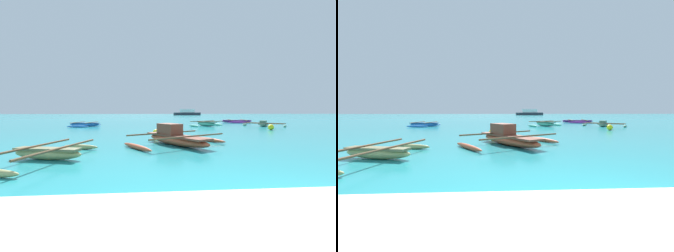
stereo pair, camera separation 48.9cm
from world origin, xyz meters
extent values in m
plane|color=teal|center=(0.00, 0.00, 0.00)|extent=(240.00, 240.00, 0.00)
ellipsoid|color=tan|center=(-5.80, 4.50, 0.19)|extent=(2.35, 1.00, 0.37)
cube|color=#686743|center=(-5.80, 4.50, 0.33)|extent=(2.17, 0.94, 0.08)
cylinder|color=brown|center=(-5.30, 4.37, 0.39)|extent=(0.99, 3.77, 0.07)
cylinder|color=brown|center=(-6.31, 4.62, 0.39)|extent=(0.99, 3.77, 0.07)
ellipsoid|color=tan|center=(-5.34, 6.37, 0.10)|extent=(1.48, 0.55, 0.20)
ellipsoid|color=purple|center=(9.23, 26.52, 0.17)|extent=(4.11, 1.57, 0.34)
cube|color=#552660|center=(9.23, 26.52, 0.30)|extent=(3.79, 1.48, 0.08)
cylinder|color=brown|center=(10.12, 26.35, 0.36)|extent=(0.79, 3.87, 0.07)
cylinder|color=brown|center=(8.34, 26.68, 0.36)|extent=(0.79, 3.87, 0.07)
ellipsoid|color=purple|center=(9.59, 28.45, 0.10)|extent=(2.96, 0.74, 0.20)
ellipsoid|color=purple|center=(8.87, 24.59, 0.10)|extent=(2.96, 0.74, 0.20)
ellipsoid|color=#B44D2F|center=(-1.36, 7.21, 0.23)|extent=(2.84, 3.99, 0.45)
cube|color=brown|center=(-1.36, 7.21, 0.41)|extent=(2.64, 3.68, 0.08)
cube|color=brown|center=(-1.62, 7.66, 0.70)|extent=(1.21, 1.36, 0.50)
cylinder|color=brown|center=(-0.88, 6.41, 0.47)|extent=(3.50, 2.13, 0.07)
cylinder|color=brown|center=(-1.83, 8.01, 0.47)|extent=(3.50, 2.13, 0.07)
ellipsoid|color=#B44D2F|center=(0.38, 8.25, 0.10)|extent=(1.35, 2.09, 0.20)
ellipsoid|color=#B44D2F|center=(-3.09, 6.18, 0.10)|extent=(1.35, 2.09, 0.20)
ellipsoid|color=#5AC4A3|center=(3.29, 19.70, 0.23)|extent=(1.91, 2.50, 0.46)
cube|color=#3E7866|center=(3.29, 19.70, 0.42)|extent=(1.78, 2.31, 0.08)
cylinder|color=brown|center=(3.58, 19.22, 0.48)|extent=(2.99, 1.82, 0.07)
cylinder|color=brown|center=(3.01, 20.17, 0.48)|extent=(2.99, 1.82, 0.07)
ellipsoid|color=#5AC4A3|center=(4.77, 20.58, 0.10)|extent=(0.87, 1.27, 0.20)
ellipsoid|color=#5AC4A3|center=(1.82, 18.81, 0.10)|extent=(0.87, 1.27, 0.20)
ellipsoid|color=#2E79D4|center=(-8.99, 20.23, 0.19)|extent=(3.21, 1.20, 0.38)
cube|color=#264F81|center=(-8.99, 20.23, 0.34)|extent=(2.96, 1.12, 0.08)
cylinder|color=brown|center=(-8.29, 20.09, 0.40)|extent=(0.63, 2.78, 0.07)
cylinder|color=brown|center=(-9.69, 20.37, 0.40)|extent=(0.63, 2.78, 0.07)
ellipsoid|color=#2E79D4|center=(-8.71, 21.61, 0.10)|extent=(2.19, 0.64, 0.20)
ellipsoid|color=#2E79D4|center=(-9.27, 18.85, 0.10)|extent=(2.19, 0.64, 0.20)
ellipsoid|color=#7BAD89|center=(9.12, 19.09, 0.14)|extent=(1.99, 2.11, 0.28)
cube|color=#506C58|center=(9.12, 19.09, 0.24)|extent=(1.85, 1.96, 0.08)
cube|color=#506C58|center=(8.93, 18.88, 0.43)|extent=(0.83, 0.84, 0.31)
cylinder|color=brown|center=(9.46, 19.47, 0.30)|extent=(2.93, 2.64, 0.07)
cylinder|color=brown|center=(8.78, 18.71, 0.30)|extent=(2.93, 2.64, 0.07)
ellipsoid|color=#7BAD89|center=(7.68, 20.39, 0.10)|extent=(1.02, 1.11, 0.20)
ellipsoid|color=#7BAD89|center=(10.57, 17.80, 0.10)|extent=(1.02, 1.11, 0.20)
sphere|color=yellow|center=(7.31, 14.54, 0.23)|extent=(0.46, 0.46, 0.46)
sphere|color=yellow|center=(-2.15, 11.31, 0.19)|extent=(0.39, 0.39, 0.39)
cube|color=#2D333D|center=(11.89, 81.50, 0.51)|extent=(10.11, 2.22, 1.01)
cube|color=white|center=(11.89, 81.50, 1.62)|extent=(5.56, 1.89, 1.21)
camera|label=1|loc=(-2.60, -2.85, 1.54)|focal=24.00mm
camera|label=2|loc=(-2.11, -2.89, 1.54)|focal=24.00mm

